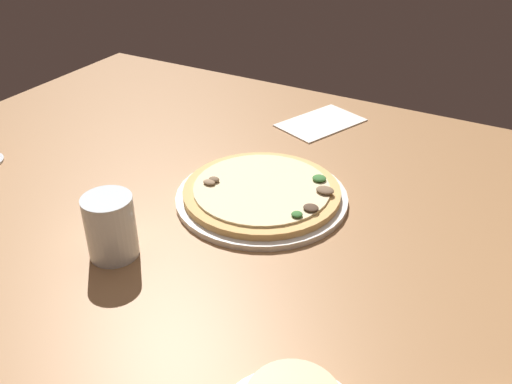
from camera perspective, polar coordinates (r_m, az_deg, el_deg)
The scene contains 4 objects.
dining_table at distance 92.39cm, azimuth -0.60°, elevation -3.42°, with size 150.00×110.00×4.00cm, color #996B42.
pizza_main at distance 94.58cm, azimuth 0.61°, elevation -0.17°, with size 28.99×28.99×3.36cm.
water_glass at distance 83.21cm, azimuth -14.46°, elevation -3.77°, with size 7.22×7.22×9.62cm.
paper_menu at distance 123.16cm, azimuth 6.57°, elevation 6.98°, with size 11.07×17.80×0.30cm, color white.
Camera 1 is at (-37.65, 65.68, 54.96)cm, focal length 39.49 mm.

